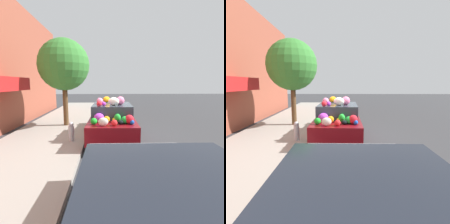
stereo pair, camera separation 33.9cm
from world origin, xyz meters
The scene contains 5 objects.
ground_plane centered at (0.00, 0.00, 0.00)m, with size 60.00×60.00×0.00m, color #38383A.
sidewalk_curb centered at (0.00, 2.70, 0.07)m, with size 24.00×3.20×0.14m.
street_tree centered at (1.64, 2.31, 3.05)m, with size 2.42×2.42×4.14m.
fire_hydrant centered at (-0.86, 1.59, 0.48)m, with size 0.20×0.20×0.70m.
art_car centered at (-0.04, 0.09, 0.74)m, with size 4.10×1.81×1.71m.
Camera 2 is at (-6.99, 0.02, 2.19)m, focal length 28.00 mm.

